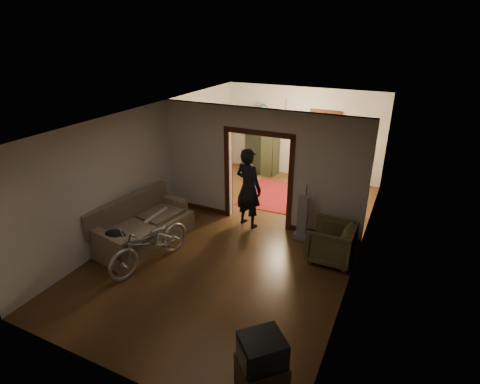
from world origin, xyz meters
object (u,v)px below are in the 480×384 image
Objects in this scene: locker at (262,144)px; desk at (325,178)px; person at (248,188)px; sofa at (143,222)px; bicycle at (150,243)px; armchair at (331,242)px.

locker is 2.32m from desk.
sofa is at bearing 61.03° from person.
bicycle is (0.68, -0.63, -0.00)m from sofa.
person reaches higher than desk.
bicycle is at bearing -80.39° from locker.
desk is (2.19, -0.39, -0.66)m from locker.
armchair is at bearing -42.19° from locker.
bicycle is 5.84m from locker.
bicycle reaches higher than armchair.
desk is at bearing 69.01° from sofa.
sofa is 2.48× the size of armchair.
armchair is 0.45× the size of locker.
person is at bearing -105.81° from armchair.
sofa is at bearing -73.69° from armchair.
person is 3.61m from locker.
armchair is 2.30m from person.
locker is (-3.19, 4.09, 0.58)m from armchair.
armchair is 3.83m from desk.
bicycle is 2.15× the size of armchair.
bicycle is 2.63m from person.
armchair is at bearing 25.79° from sofa.
sofa is 2.51m from person.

